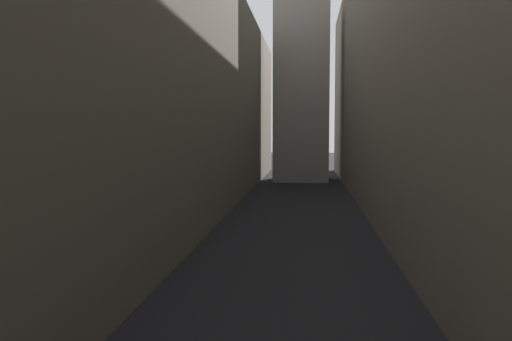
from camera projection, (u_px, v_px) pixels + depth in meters
The scene contains 3 objects.
ground_plane at pixel (293, 229), 36.03m from camera, with size 264.00×264.00×0.00m, color black.
building_block_left at pixel (135, 85), 38.43m from camera, with size 12.51×108.00×20.25m, color #756B5B.
building_block_right at pixel (454, 48), 36.00m from camera, with size 10.93×108.00×24.87m, color #756B5B.
Camera 1 is at (0.97, 12.29, 6.70)m, focal length 36.66 mm.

